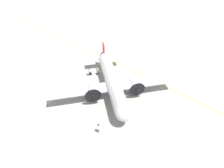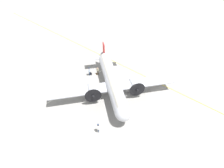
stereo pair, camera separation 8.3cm
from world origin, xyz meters
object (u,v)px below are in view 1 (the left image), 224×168
ramp_agent (89,71)px  suitcase_upright_spare (91,74)px  passenger_boarding (98,70)px  crew_foreground (99,127)px  suitcase_near_door (97,74)px  airliner_main (112,82)px

ramp_agent → suitcase_upright_spare: bearing=139.9°
passenger_boarding → ramp_agent: (1.03, 1.44, 0.13)m
crew_foreground → suitcase_near_door: (10.58, -9.76, -0.83)m
airliner_main → passenger_boarding: airliner_main is taller
suitcase_near_door → suitcase_upright_spare: (0.90, 0.85, 0.08)m
crew_foreground → suitcase_near_door: bearing=-179.8°
suitcase_near_door → ramp_agent: bearing=48.6°
suitcase_near_door → suitcase_upright_spare: size_ratio=0.76×
airliner_main → suitcase_near_door: (6.12, -1.80, -2.24)m
passenger_boarding → airliner_main: bearing=-39.8°
ramp_agent → suitcase_upright_spare: ramp_agent is taller
ramp_agent → suitcase_near_door: (-1.00, -1.13, -0.95)m
airliner_main → crew_foreground: airliner_main is taller
crew_foreground → ramp_agent: size_ratio=0.90×
airliner_main → ramp_agent: (7.12, -0.66, -1.29)m
passenger_boarding → suitcase_upright_spare: passenger_boarding is taller
ramp_agent → crew_foreground: bearing=32.4°
crew_foreground → suitcase_near_door: size_ratio=3.57×
passenger_boarding → suitcase_upright_spare: (0.93, 1.15, -0.75)m
ramp_agent → passenger_boarding: bearing=123.5°
passenger_boarding → ramp_agent: size_ratio=0.91×
crew_foreground → passenger_boarding: 14.58m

